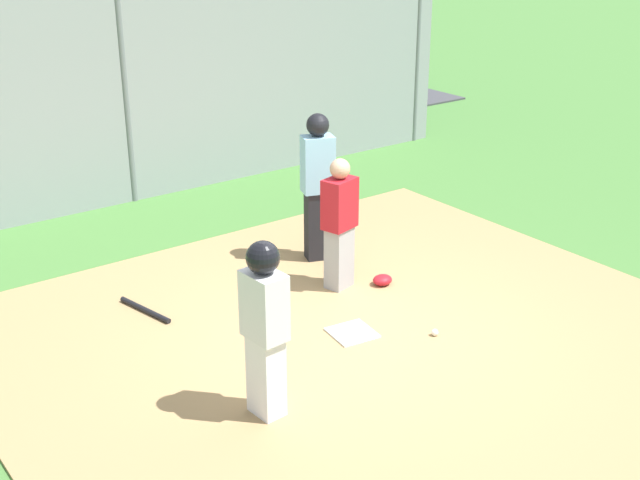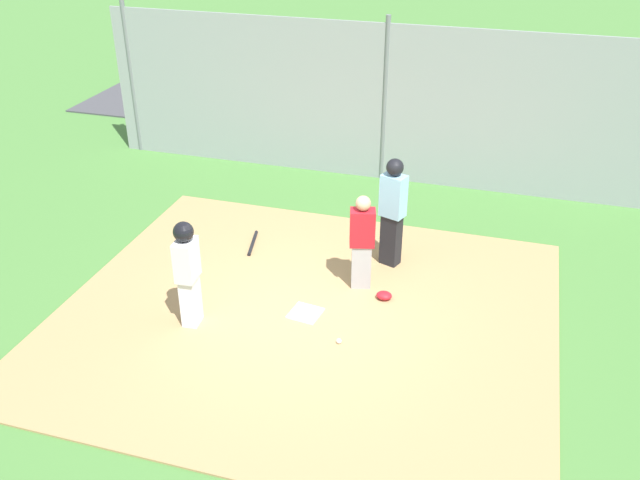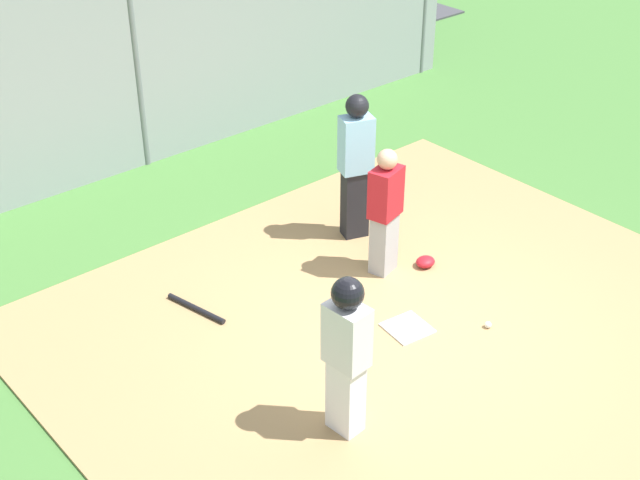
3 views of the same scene
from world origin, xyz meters
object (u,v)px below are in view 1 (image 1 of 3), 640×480
(home_plate, at_px, (352,333))
(baseball_bat, at_px, (145,310))
(catcher, at_px, (339,222))
(runner, at_px, (265,319))
(baseball, at_px, (435,332))
(parked_car_blue, at_px, (310,73))
(umpire, at_px, (318,183))
(parked_car_silver, at_px, (177,87))
(catcher_mask, at_px, (382,280))

(home_plate, xyz_separation_m, baseball_bat, (1.52, -1.73, 0.02))
(catcher, distance_m, runner, 2.68)
(catcher, height_order, runner, runner)
(baseball, relative_size, parked_car_blue, 0.02)
(umpire, distance_m, baseball_bat, 2.60)
(umpire, height_order, baseball_bat, umpire)
(parked_car_silver, bearing_deg, home_plate, -100.38)
(runner, xyz_separation_m, parked_car_blue, (-7.59, -9.81, -0.35))
(runner, distance_m, parked_car_silver, 11.26)
(runner, bearing_deg, parked_car_silver, 61.87)
(runner, relative_size, parked_car_silver, 0.37)
(umpire, relative_size, parked_car_silver, 0.42)
(catcher, distance_m, catcher_mask, 0.90)
(parked_car_blue, bearing_deg, home_plate, -115.02)
(baseball_bat, distance_m, parked_car_silver, 9.12)
(home_plate, distance_m, baseball_bat, 2.31)
(parked_car_blue, bearing_deg, catcher_mask, -112.34)
(catcher, distance_m, parked_car_blue, 9.83)
(umpire, bearing_deg, baseball, 14.22)
(baseball, bearing_deg, catcher_mask, -106.27)
(umpire, distance_m, parked_car_blue, 8.99)
(catcher, bearing_deg, catcher_mask, 42.92)
(catcher, bearing_deg, baseball, -12.57)
(baseball_bat, height_order, parked_car_blue, parked_car_blue)
(home_plate, xyz_separation_m, baseball, (-0.66, 0.54, 0.03))
(home_plate, bearing_deg, baseball_bat, -48.80)
(baseball_bat, relative_size, catcher_mask, 3.39)
(runner, relative_size, baseball_bat, 2.00)
(baseball_bat, distance_m, parked_car_blue, 10.63)
(baseball, xyz_separation_m, parked_car_blue, (-5.42, -9.68, 0.55))
(home_plate, height_order, umpire, umpire)
(catcher, bearing_deg, baseball_bat, -124.35)
(runner, bearing_deg, parked_car_blue, 47.93)
(catcher, bearing_deg, parked_car_silver, 149.20)
(catcher_mask, bearing_deg, parked_car_blue, -120.98)
(baseball_bat, bearing_deg, home_plate, -151.09)
(runner, bearing_deg, baseball_bat, 86.09)
(parked_car_silver, bearing_deg, catcher_mask, -95.56)
(runner, xyz_separation_m, baseball_bat, (0.02, -2.41, -0.90))
(runner, distance_m, parked_car_blue, 12.41)
(baseball_bat, relative_size, baseball, 11.01)
(baseball_bat, height_order, parked_car_silver, parked_car_silver)
(parked_car_blue, distance_m, parked_car_silver, 3.09)
(home_plate, distance_m, catcher_mask, 1.26)
(parked_car_silver, bearing_deg, catcher, -98.66)
(parked_car_silver, bearing_deg, runner, -106.65)
(baseball, bearing_deg, baseball_bat, -46.26)
(baseball_bat, bearing_deg, baseball, -148.55)
(umpire, bearing_deg, catcher_mask, 26.99)
(umpire, distance_m, parked_car_silver, 8.11)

